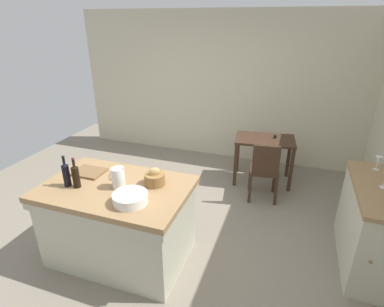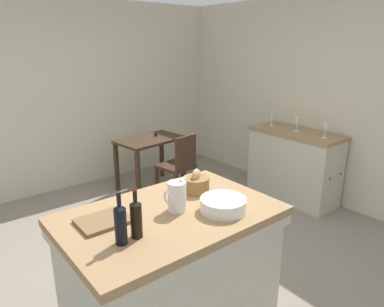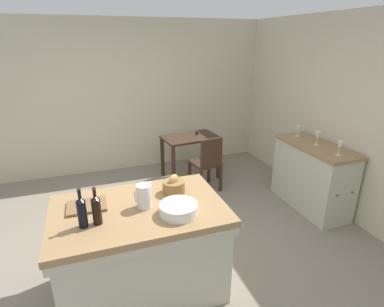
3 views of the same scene
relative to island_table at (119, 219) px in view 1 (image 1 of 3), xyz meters
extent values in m
plane|color=gray|center=(0.27, 0.48, -0.48)|extent=(6.76, 6.76, 0.00)
cube|color=beige|center=(0.27, 3.08, 0.82)|extent=(5.32, 0.12, 2.60)
cube|color=#99754C|center=(0.00, 0.00, 0.38)|extent=(1.49, 0.97, 0.06)
cube|color=#BCBAA3|center=(0.00, 0.00, 0.31)|extent=(1.47, 0.95, 0.08)
cube|color=#BCBAA3|center=(0.00, 0.00, -0.06)|extent=(1.41, 0.89, 0.82)
cube|color=#99754C|center=(2.53, 0.76, 0.43)|extent=(0.52, 1.19, 0.04)
cube|color=#BCBAA3|center=(2.53, 0.76, -0.03)|extent=(0.49, 1.16, 0.88)
sphere|color=brown|center=(2.41, 0.16, 0.01)|extent=(0.03, 0.03, 0.03)
cube|color=#3D281C|center=(1.25, 2.24, 0.24)|extent=(0.96, 0.66, 0.04)
cube|color=#3D281C|center=(0.86, 1.95, -0.13)|extent=(0.06, 0.06, 0.70)
cube|color=#3D281C|center=(1.69, 2.05, -0.13)|extent=(0.06, 0.06, 0.70)
cube|color=#3D281C|center=(0.80, 2.44, -0.13)|extent=(0.06, 0.06, 0.70)
cube|color=#3D281C|center=(1.63, 2.54, -0.13)|extent=(0.06, 0.06, 0.70)
cylinder|color=black|center=(1.39, 2.31, 0.29)|extent=(0.04, 0.04, 0.05)
cube|color=#3D281C|center=(1.32, 1.73, -0.02)|extent=(0.46, 0.46, 0.04)
cube|color=#3D281C|center=(1.34, 1.56, 0.21)|extent=(0.36, 0.09, 0.42)
cube|color=#3D281C|center=(1.47, 1.94, -0.26)|extent=(0.05, 0.05, 0.43)
cube|color=#3D281C|center=(1.11, 1.88, -0.26)|extent=(0.05, 0.05, 0.43)
cube|color=#3D281C|center=(1.52, 1.58, -0.26)|extent=(0.05, 0.05, 0.43)
cube|color=#3D281C|center=(1.16, 1.53, -0.26)|extent=(0.05, 0.05, 0.43)
cylinder|color=white|center=(0.05, -0.01, 0.51)|extent=(0.13, 0.13, 0.21)
cone|color=white|center=(0.11, -0.01, 0.63)|extent=(0.07, 0.04, 0.06)
torus|color=white|center=(-0.02, -0.01, 0.52)|extent=(0.02, 0.10, 0.10)
cylinder|color=white|center=(0.30, -0.22, 0.45)|extent=(0.32, 0.32, 0.09)
cylinder|color=olive|center=(0.37, 0.16, 0.47)|extent=(0.21, 0.21, 0.12)
ellipsoid|color=tan|center=(0.37, 0.16, 0.55)|extent=(0.13, 0.12, 0.10)
cube|color=brown|center=(-0.43, 0.15, 0.42)|extent=(0.33, 0.26, 0.02)
cylinder|color=black|center=(-0.35, -0.14, 0.52)|extent=(0.07, 0.07, 0.22)
cone|color=black|center=(-0.35, -0.14, 0.64)|extent=(0.07, 0.07, 0.03)
cylinder|color=black|center=(-0.35, -0.14, 0.69)|extent=(0.03, 0.03, 0.08)
cylinder|color=maroon|center=(-0.35, -0.14, 0.72)|extent=(0.03, 0.03, 0.01)
cylinder|color=black|center=(-0.46, -0.15, 0.52)|extent=(0.07, 0.07, 0.22)
cone|color=black|center=(-0.46, -0.15, 0.64)|extent=(0.07, 0.07, 0.03)
cylinder|color=black|center=(-0.46, -0.15, 0.70)|extent=(0.03, 0.03, 0.08)
cylinder|color=black|center=(-0.46, -0.15, 0.73)|extent=(0.03, 0.03, 0.01)
cylinder|color=white|center=(2.53, 0.76, 0.45)|extent=(0.06, 0.06, 0.00)
cylinder|color=white|center=(2.53, 0.76, 0.49)|extent=(0.01, 0.01, 0.07)
cylinder|color=white|center=(2.54, 1.17, 0.45)|extent=(0.06, 0.06, 0.00)
cylinder|color=white|center=(2.54, 1.17, 0.49)|extent=(0.01, 0.01, 0.06)
cone|color=white|center=(2.54, 1.17, 0.56)|extent=(0.07, 0.07, 0.09)
camera|label=1|loc=(1.60, -2.26, 1.95)|focal=28.35mm
camera|label=2|loc=(-1.27, -1.81, 1.53)|focal=32.83mm
camera|label=3|loc=(-0.33, -2.34, 1.78)|focal=28.53mm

